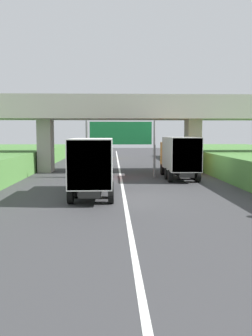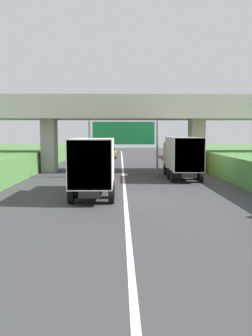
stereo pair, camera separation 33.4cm
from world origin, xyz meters
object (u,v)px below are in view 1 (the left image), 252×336
object	(u,v)px
overhead_highway_sign	(121,136)
truck_orange	(179,155)
truck_black	(93,164)
car_red	(100,168)
car_yellow	(106,153)

from	to	relation	value
overhead_highway_sign	truck_orange	world-z (taller)	overhead_highway_sign
truck_orange	truck_black	bearing A→B (deg)	-128.61
car_red	car_yellow	xyz separation A→B (m)	(-0.02, 24.58, 0.00)
overhead_highway_sign	car_red	bearing A→B (deg)	178.66
overhead_highway_sign	truck_black	size ratio (longest dim) A/B	0.81
overhead_highway_sign	truck_black	world-z (taller)	overhead_highway_sign
overhead_highway_sign	truck_black	xyz separation A→B (m)	(-1.84, -9.08, -1.56)
truck_black	car_yellow	bearing A→B (deg)	89.93
truck_orange	truck_black	size ratio (longest dim) A/B	1.00
car_red	overhead_highway_sign	bearing A→B (deg)	-1.34
truck_black	car_yellow	size ratio (longest dim) A/B	1.78
overhead_highway_sign	truck_black	bearing A→B (deg)	-101.43
car_yellow	truck_orange	bearing A→B (deg)	-75.47
truck_orange	car_red	world-z (taller)	truck_orange
truck_black	car_red	bearing A→B (deg)	89.59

